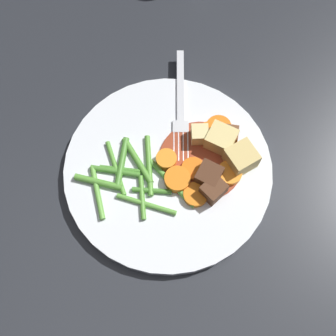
% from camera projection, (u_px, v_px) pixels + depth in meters
% --- Properties ---
extents(ground_plane, '(3.00, 3.00, 0.00)m').
position_uv_depth(ground_plane, '(168.00, 172.00, 0.60)').
color(ground_plane, '#26282D').
extents(dinner_plate, '(0.28, 0.28, 0.02)m').
position_uv_depth(dinner_plate, '(168.00, 170.00, 0.59)').
color(dinner_plate, white).
rests_on(dinner_plate, ground_plane).
extents(stew_sauce, '(0.11, 0.11, 0.00)m').
position_uv_depth(stew_sauce, '(201.00, 159.00, 0.59)').
color(stew_sauce, '#93381E').
rests_on(stew_sauce, dinner_plate).
extents(carrot_slice_0, '(0.05, 0.05, 0.01)m').
position_uv_depth(carrot_slice_0, '(209.00, 134.00, 0.60)').
color(carrot_slice_0, orange).
rests_on(carrot_slice_0, dinner_plate).
extents(carrot_slice_1, '(0.04, 0.04, 0.01)m').
position_uv_depth(carrot_slice_1, '(193.00, 169.00, 0.58)').
color(carrot_slice_1, orange).
rests_on(carrot_slice_1, dinner_plate).
extents(carrot_slice_2, '(0.03, 0.03, 0.01)m').
position_uv_depth(carrot_slice_2, '(169.00, 159.00, 0.58)').
color(carrot_slice_2, orange).
rests_on(carrot_slice_2, dinner_plate).
extents(carrot_slice_3, '(0.04, 0.04, 0.01)m').
position_uv_depth(carrot_slice_3, '(219.00, 128.00, 0.60)').
color(carrot_slice_3, orange).
rests_on(carrot_slice_3, dinner_plate).
extents(carrot_slice_4, '(0.04, 0.04, 0.01)m').
position_uv_depth(carrot_slice_4, '(229.00, 173.00, 0.58)').
color(carrot_slice_4, orange).
rests_on(carrot_slice_4, dinner_plate).
extents(carrot_slice_5, '(0.04, 0.04, 0.01)m').
position_uv_depth(carrot_slice_5, '(196.00, 195.00, 0.57)').
color(carrot_slice_5, orange).
rests_on(carrot_slice_5, dinner_plate).
extents(carrot_slice_6, '(0.04, 0.04, 0.01)m').
position_uv_depth(carrot_slice_6, '(177.00, 179.00, 0.57)').
color(carrot_slice_6, orange).
rests_on(carrot_slice_6, dinner_plate).
extents(potato_chunk_0, '(0.03, 0.03, 0.02)m').
position_uv_depth(potato_chunk_0, '(200.00, 135.00, 0.59)').
color(potato_chunk_0, '#EAD68C').
rests_on(potato_chunk_0, dinner_plate).
extents(potato_chunk_1, '(0.05, 0.05, 0.03)m').
position_uv_depth(potato_chunk_1, '(221.00, 139.00, 0.59)').
color(potato_chunk_1, '#E5CC7A').
rests_on(potato_chunk_1, dinner_plate).
extents(potato_chunk_2, '(0.04, 0.04, 0.03)m').
position_uv_depth(potato_chunk_2, '(241.00, 158.00, 0.58)').
color(potato_chunk_2, '#DBBC6B').
rests_on(potato_chunk_2, dinner_plate).
extents(meat_chunk_0, '(0.03, 0.03, 0.02)m').
position_uv_depth(meat_chunk_0, '(229.00, 135.00, 0.59)').
color(meat_chunk_0, brown).
rests_on(meat_chunk_0, dinner_plate).
extents(meat_chunk_1, '(0.04, 0.04, 0.02)m').
position_uv_depth(meat_chunk_1, '(209.00, 176.00, 0.57)').
color(meat_chunk_1, '#4C2B19').
rests_on(meat_chunk_1, dinner_plate).
extents(meat_chunk_2, '(0.04, 0.04, 0.02)m').
position_uv_depth(meat_chunk_2, '(213.00, 190.00, 0.56)').
color(meat_chunk_2, '#56331E').
rests_on(meat_chunk_2, dinner_plate).
extents(green_bean_0, '(0.02, 0.08, 0.01)m').
position_uv_depth(green_bean_0, '(149.00, 165.00, 0.59)').
color(green_bean_0, '#599E38').
rests_on(green_bean_0, dinner_plate).
extents(green_bean_1, '(0.01, 0.08, 0.01)m').
position_uv_depth(green_bean_1, '(116.00, 168.00, 0.58)').
color(green_bean_1, '#599E38').
rests_on(green_bean_1, dinner_plate).
extents(green_bean_2, '(0.07, 0.05, 0.01)m').
position_uv_depth(green_bean_2, '(146.00, 204.00, 0.57)').
color(green_bean_2, '#66AD42').
rests_on(green_bean_2, dinner_plate).
extents(green_bean_3, '(0.03, 0.07, 0.01)m').
position_uv_depth(green_bean_3, '(122.00, 162.00, 0.59)').
color(green_bean_3, '#4C8E33').
rests_on(green_bean_3, dinner_plate).
extents(green_bean_4, '(0.02, 0.06, 0.01)m').
position_uv_depth(green_bean_4, '(142.00, 197.00, 0.57)').
color(green_bean_4, '#599E38').
rests_on(green_bean_4, dinner_plate).
extents(green_bean_5, '(0.05, 0.02, 0.01)m').
position_uv_depth(green_bean_5, '(152.00, 191.00, 0.57)').
color(green_bean_5, '#4C8E33').
rests_on(green_bean_5, dinner_plate).
extents(green_bean_6, '(0.01, 0.07, 0.01)m').
position_uv_depth(green_bean_6, '(97.00, 193.00, 0.57)').
color(green_bean_6, '#66AD42').
rests_on(green_bean_6, dinner_plate).
extents(green_bean_7, '(0.05, 0.08, 0.01)m').
position_uv_depth(green_bean_7, '(170.00, 184.00, 0.58)').
color(green_bean_7, '#66AD42').
rests_on(green_bean_7, dinner_plate).
extents(green_bean_8, '(0.05, 0.02, 0.01)m').
position_uv_depth(green_bean_8, '(120.00, 169.00, 0.58)').
color(green_bean_8, '#4C8E33').
rests_on(green_bean_8, dinner_plate).
extents(green_bean_9, '(0.06, 0.04, 0.01)m').
position_uv_depth(green_bean_9, '(98.00, 180.00, 0.58)').
color(green_bean_9, '#599E38').
rests_on(green_bean_9, dinner_plate).
extents(green_bean_10, '(0.03, 0.07, 0.01)m').
position_uv_depth(green_bean_10, '(137.00, 161.00, 0.59)').
color(green_bean_10, '#599E38').
rests_on(green_bean_10, dinner_plate).
extents(green_bean_11, '(0.06, 0.03, 0.01)m').
position_uv_depth(green_bean_11, '(115.00, 171.00, 0.58)').
color(green_bean_11, '#4C8E33').
rests_on(green_bean_11, dinner_plate).
extents(fork, '(0.06, 0.17, 0.00)m').
position_uv_depth(fork, '(181.00, 107.00, 0.62)').
color(fork, silver).
rests_on(fork, dinner_plate).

